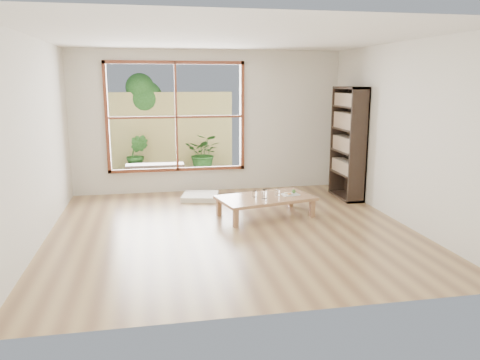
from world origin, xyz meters
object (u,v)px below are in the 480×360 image
Objects in this scene: low_table at (265,199)px; garden_bench at (155,167)px; food_tray at (291,194)px; bookshelf at (348,143)px.

garden_bench reaches higher than low_table.
garden_bench is (-2.05, 2.71, 0.00)m from food_tray.
low_table is 0.80× the size of bookshelf.
garden_bench is at bearing 150.75° from bookshelf.
low_table is at bearing 177.94° from food_tray.
garden_bench is (-1.63, 2.75, 0.06)m from low_table.
bookshelf reaches higher than low_table.
bookshelf is 3.88m from garden_bench.
bookshelf is (1.71, 0.89, 0.70)m from low_table.
bookshelf is 1.68× the size of garden_bench.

